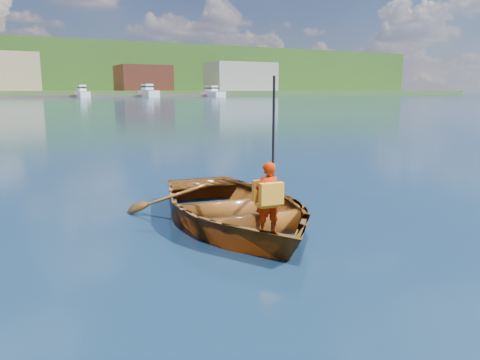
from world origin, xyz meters
TOP-DOWN VIEW (x-y plane):
  - ground at (0.00, 0.00)m, footprint 600.00×600.00m
  - rowboat at (-0.62, 0.74)m, footprint 3.36×4.43m
  - child_paddler at (-0.56, -0.17)m, footprint 0.40×0.36m
  - shoreline at (0.00, 236.61)m, footprint 400.00×140.00m
  - marina_yachts at (-1.20, 143.33)m, footprint 143.20×13.48m
  - hillside_trees at (4.62, 237.75)m, footprint 308.92×83.67m

SIDE VIEW (x-z plane):
  - ground at x=0.00m, z-range 0.00..0.00m
  - rowboat at x=-0.62m, z-range -0.15..0.71m
  - child_paddler at x=-0.56m, z-range -0.46..1.73m
  - marina_yachts at x=-1.20m, z-range -0.81..3.55m
  - shoreline at x=0.00m, z-range -0.68..21.32m
  - hillside_trees at x=4.62m, z-range 5.52..30.21m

